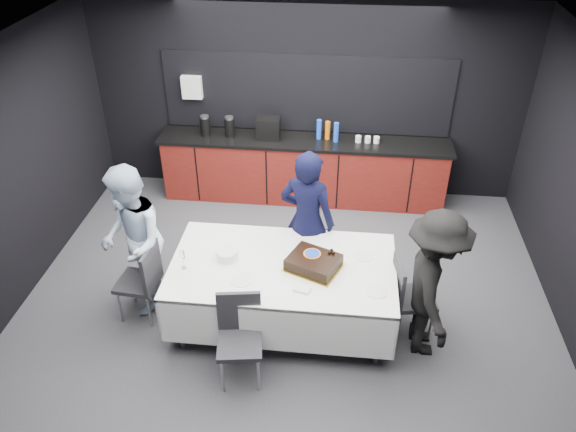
# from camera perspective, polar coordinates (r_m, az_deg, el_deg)

# --- Properties ---
(ground) EXTENTS (6.00, 6.00, 0.00)m
(ground) POSITION_cam_1_polar(r_m,az_deg,el_deg) (6.61, -0.09, -8.07)
(ground) COLOR #44454A
(ground) RESTS_ON ground
(room_shell) EXTENTS (6.04, 5.04, 2.82)m
(room_shell) POSITION_cam_1_polar(r_m,az_deg,el_deg) (5.54, -0.11, 6.38)
(room_shell) COLOR white
(room_shell) RESTS_ON ground
(kitchenette) EXTENTS (4.10, 0.64, 2.05)m
(kitchenette) POSITION_cam_1_polar(r_m,az_deg,el_deg) (8.11, 1.50, 5.32)
(kitchenette) COLOR #5A120E
(kitchenette) RESTS_ON ground
(party_table) EXTENTS (2.32, 1.32, 0.78)m
(party_table) POSITION_cam_1_polar(r_m,az_deg,el_deg) (5.89, -0.53, -6.01)
(party_table) COLOR #99999E
(party_table) RESTS_ON ground
(cake_assembly) EXTENTS (0.65, 0.60, 0.17)m
(cake_assembly) POSITION_cam_1_polar(r_m,az_deg,el_deg) (5.73, 2.62, -4.73)
(cake_assembly) COLOR gold
(cake_assembly) RESTS_ON party_table
(plate_stack) EXTENTS (0.23, 0.23, 0.10)m
(plate_stack) POSITION_cam_1_polar(r_m,az_deg,el_deg) (5.89, -6.20, -3.88)
(plate_stack) COLOR white
(plate_stack) RESTS_ON party_table
(loose_plate_near) EXTENTS (0.22, 0.22, 0.01)m
(loose_plate_near) POSITION_cam_1_polar(r_m,az_deg,el_deg) (5.62, -4.75, -6.49)
(loose_plate_near) COLOR white
(loose_plate_near) RESTS_ON party_table
(loose_plate_right_a) EXTENTS (0.20, 0.20, 0.01)m
(loose_plate_right_a) POSITION_cam_1_polar(r_m,az_deg,el_deg) (5.95, 7.71, -4.08)
(loose_plate_right_a) COLOR white
(loose_plate_right_a) RESTS_ON party_table
(loose_plate_right_b) EXTENTS (0.22, 0.22, 0.01)m
(loose_plate_right_b) POSITION_cam_1_polar(r_m,az_deg,el_deg) (5.54, 8.95, -7.58)
(loose_plate_right_b) COLOR white
(loose_plate_right_b) RESTS_ON party_table
(loose_plate_far) EXTENTS (0.19, 0.19, 0.01)m
(loose_plate_far) POSITION_cam_1_polar(r_m,az_deg,el_deg) (6.09, 1.43, -2.73)
(loose_plate_far) COLOR white
(loose_plate_far) RESTS_ON party_table
(fork_pile) EXTENTS (0.19, 0.14, 0.03)m
(fork_pile) POSITION_cam_1_polar(r_m,az_deg,el_deg) (5.49, 1.40, -7.43)
(fork_pile) COLOR white
(fork_pile) RESTS_ON party_table
(champagne_flute) EXTENTS (0.06, 0.06, 0.22)m
(champagne_flute) POSITION_cam_1_polar(r_m,az_deg,el_deg) (5.76, -10.69, -3.96)
(champagne_flute) COLOR white
(champagne_flute) RESTS_ON party_table
(chair_left) EXTENTS (0.46, 0.46, 0.92)m
(chair_left) POSITION_cam_1_polar(r_m,az_deg,el_deg) (6.22, -14.46, -6.04)
(chair_left) COLOR #28282D
(chair_left) RESTS_ON ground
(chair_right) EXTENTS (0.48, 0.48, 0.92)m
(chair_right) POSITION_cam_1_polar(r_m,az_deg,el_deg) (5.97, 12.00, -7.61)
(chair_right) COLOR #28282D
(chair_right) RESTS_ON ground
(chair_near) EXTENTS (0.48, 0.48, 0.92)m
(chair_near) POSITION_cam_1_polar(r_m,az_deg,el_deg) (5.46, -4.94, -11.62)
(chair_near) COLOR #28282D
(chair_near) RESTS_ON ground
(person_center) EXTENTS (0.73, 0.58, 1.75)m
(person_center) POSITION_cam_1_polar(r_m,az_deg,el_deg) (6.27, 1.96, -0.54)
(person_center) COLOR black
(person_center) RESTS_ON ground
(person_left) EXTENTS (0.93, 1.03, 1.74)m
(person_left) POSITION_cam_1_polar(r_m,az_deg,el_deg) (6.19, -15.55, -2.50)
(person_left) COLOR silver
(person_left) RESTS_ON ground
(person_right) EXTENTS (0.66, 1.09, 1.65)m
(person_right) POSITION_cam_1_polar(r_m,az_deg,el_deg) (5.67, 14.51, -6.80)
(person_right) COLOR black
(person_right) RESTS_ON ground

